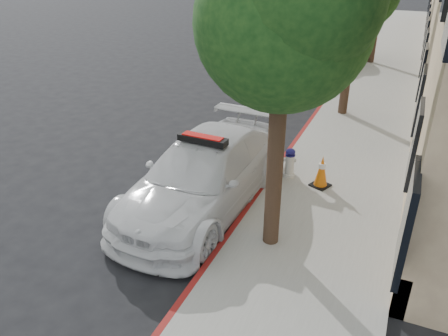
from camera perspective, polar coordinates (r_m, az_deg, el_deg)
ground at (r=11.33m, az=-4.83°, el=-0.97°), size 120.00×120.00×0.00m
sidewalk at (r=19.52m, az=19.20°, el=10.04°), size 3.20×50.00×0.15m
curb_strip at (r=19.68m, az=14.71°, el=10.78°), size 0.12×50.00×0.15m
tree_near at (r=7.09m, az=7.98°, el=18.43°), size 2.92×2.82×5.62m
police_car at (r=9.66m, az=-2.68°, el=-0.85°), size 2.43×5.51×1.72m
parked_car_mid at (r=18.86m, az=7.96°, el=12.71°), size 1.83×4.21×1.41m
parked_car_far at (r=22.55m, az=14.07°, el=14.37°), size 1.49×3.97×1.29m
fire_hydrant at (r=10.88m, az=8.59°, el=0.64°), size 0.32×0.29×0.76m
traffic_cone at (r=10.58m, az=12.64°, el=-0.42°), size 0.54×0.54×0.79m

